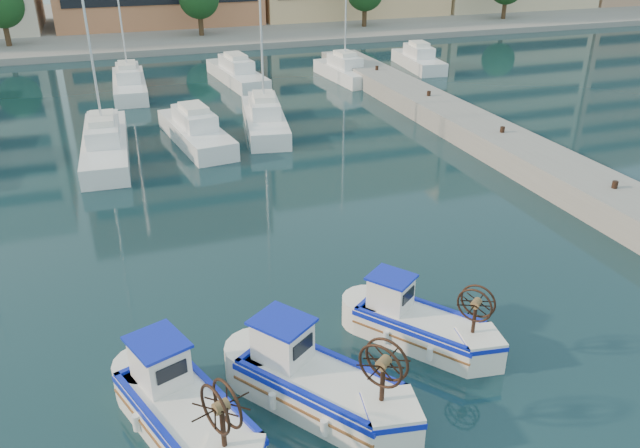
{
  "coord_description": "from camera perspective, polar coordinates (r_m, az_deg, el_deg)",
  "views": [
    {
      "loc": [
        -6.4,
        -12.42,
        11.16
      ],
      "look_at": [
        0.17,
        6.26,
        1.5
      ],
      "focal_mm": 35.0,
      "sensor_mm": 36.0,
      "label": 1
    }
  ],
  "objects": [
    {
      "name": "yacht_marina",
      "position": [
        41.55,
        -14.46,
        10.37
      ],
      "size": [
        41.64,
        23.62,
        11.5
      ],
      "color": "white",
      "rests_on": "ground"
    },
    {
      "name": "quay",
      "position": [
        30.08,
        22.56,
        3.39
      ],
      "size": [
        3.0,
        60.0,
        1.2
      ],
      "primitive_type": "cube",
      "color": "gray",
      "rests_on": "ground"
    },
    {
      "name": "fishing_boat_c",
      "position": [
        18.52,
        8.86,
        -8.85
      ],
      "size": [
        3.47,
        3.91,
        2.42
      ],
      "rotation": [
        0.0,
        0.0,
        0.64
      ],
      "color": "white",
      "rests_on": "ground"
    },
    {
      "name": "ground",
      "position": [
        17.88,
        6.3,
        -12.8
      ],
      "size": [
        300.0,
        300.0,
        0.0
      ],
      "primitive_type": "plane",
      "color": "#17373E",
      "rests_on": "ground"
    },
    {
      "name": "fishing_boat_a",
      "position": [
        15.69,
        -12.39,
        -16.27
      ],
      "size": [
        3.13,
        4.56,
        2.75
      ],
      "rotation": [
        0.0,
        0.0,
        0.35
      ],
      "color": "white",
      "rests_on": "ground"
    },
    {
      "name": "fishing_boat_b",
      "position": [
        16.12,
        -0.42,
        -14.14
      ],
      "size": [
        3.91,
        4.48,
        2.76
      ],
      "rotation": [
        0.0,
        0.0,
        0.62
      ],
      "color": "white",
      "rests_on": "ground"
    }
  ]
}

